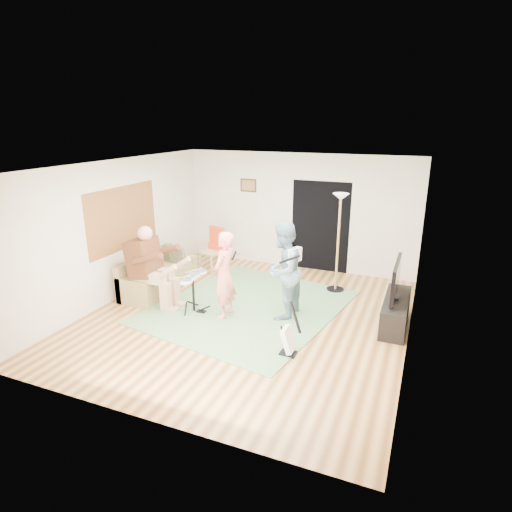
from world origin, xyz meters
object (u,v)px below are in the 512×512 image
Objects in this scene: tv_cabinet at (396,312)px; sofa at (156,278)px; guitarist at (283,271)px; torchiere_lamp at (339,225)px; singer at (224,275)px; guitar_spare at (289,340)px; dining_chair at (212,256)px; television at (396,279)px; drum_kit at (193,295)px.

sofa is at bearing -177.64° from tv_cabinet.
torchiere_lamp reaches higher than guitarist.
singer is 1.79m from guitar_spare.
guitar_spare is at bearing -91.98° from torchiere_lamp.
sofa is 1.79× the size of dining_chair.
singer is (1.90, -0.61, 0.54)m from sofa.
guitar_spare is at bearing -129.40° from television.
tv_cabinet is (3.50, 0.85, -0.07)m from drum_kit.
drum_kit is at bearing 159.51° from guitar_spare.
television is at bearing 2.39° from sofa.
television is (4.19, -1.29, 0.48)m from dining_chair.
singer is at bearing 4.01° from drum_kit.
drum_kit is 3.59m from television.
guitarist is at bearing -167.94° from tv_cabinet.
sofa is 4.77m from television.
television is (1.87, 0.41, -0.02)m from guitarist.
guitar_spare is 2.20m from television.
drum_kit is 0.47× the size of singer.
dining_chair reaches higher than drum_kit.
sofa is 0.91× the size of torchiere_lamp.
dining_chair is at bearing 69.99° from sofa.
television is at bearing 105.55° from singer.
guitarist is at bearing -167.63° from television.
guitar_spare reaches higher than drum_kit.
television reaches higher than tv_cabinet.
tv_cabinet is at bearing 2.36° from sofa.
drum_kit is 0.36× the size of torchiere_lamp.
drum_kit is 2.26m from dining_chair.
torchiere_lamp is at bearing 14.78° from dining_chair.
guitarist is 1.96× the size of guitar_spare.
guitarist reaches higher than television.
torchiere_lamp reaches higher than guitar_spare.
drum_kit is at bearing -69.72° from guitarist.
torchiere_lamp is 3.12m from dining_chair.
dining_chair is at bearing 163.07° from tv_cabinet.
dining_chair is (-2.95, 0.11, -1.03)m from torchiere_lamp.
drum_kit is 1.73m from guitarist.
drum_kit is 2.25m from guitar_spare.
sofa is 1.44m from drum_kit.
torchiere_lamp is 1.80m from television.
guitar_spare is 0.44× the size of torchiere_lamp.
guitarist reaches higher than drum_kit.
sofa is at bearing 153.13° from drum_kit.
dining_chair is at bearing -121.48° from guitarist.
tv_cabinet is at bearing 49.57° from guitar_spare.
singer is at bearing -128.56° from torchiere_lamp.
drum_kit is 0.53× the size of tv_cabinet.
guitarist reaches higher than singer.
guitar_spare is (1.49, -0.83, -0.53)m from singer.
guitar_spare is 4.08m from dining_chair.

